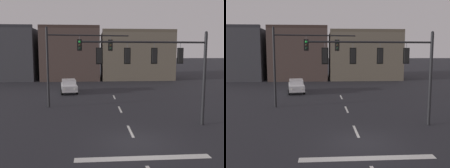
% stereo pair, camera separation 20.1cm
% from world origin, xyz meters
% --- Properties ---
extents(ground_plane, '(400.00, 400.00, 0.00)m').
position_xyz_m(ground_plane, '(0.00, 0.00, 0.00)').
color(ground_plane, '#232328').
extents(stop_bar_paint, '(6.40, 0.50, 0.01)m').
position_xyz_m(stop_bar_paint, '(0.00, -2.00, 0.00)').
color(stop_bar_paint, silver).
rests_on(stop_bar_paint, ground).
extents(lane_centreline, '(0.16, 26.40, 0.01)m').
position_xyz_m(lane_centreline, '(0.00, 2.00, 0.00)').
color(lane_centreline, silver).
rests_on(lane_centreline, ground).
extents(signal_mast_near_side, '(8.14, 0.82, 6.27)m').
position_xyz_m(signal_mast_near_side, '(2.18, 2.81, 4.31)').
color(signal_mast_near_side, black).
rests_on(signal_mast_near_side, ground).
extents(signal_mast_far_side, '(7.38, 1.08, 7.13)m').
position_xyz_m(signal_mast_far_side, '(-4.19, 9.60, 4.75)').
color(signal_mast_far_side, black).
rests_on(signal_mast_far_side, ground).
extents(car_lot_nearside, '(2.40, 4.62, 1.61)m').
position_xyz_m(car_lot_nearside, '(-5.24, 17.47, 0.86)').
color(car_lot_nearside, silver).
rests_on(car_lot_nearside, ground).
extents(building_row, '(33.12, 12.66, 9.40)m').
position_xyz_m(building_row, '(-5.28, 34.21, 4.37)').
color(building_row, '#38383D').
rests_on(building_row, ground).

